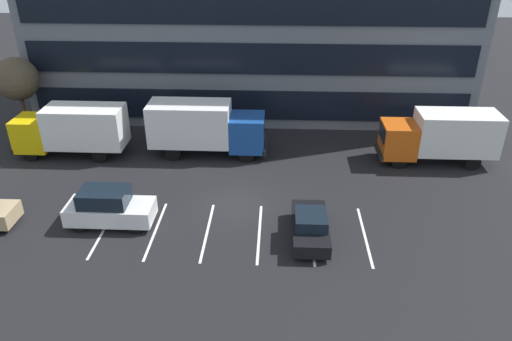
{
  "coord_description": "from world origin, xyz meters",
  "views": [
    {
      "loc": [
        2.24,
        -24.2,
        15.13
      ],
      "look_at": [
        1.01,
        1.69,
        1.4
      ],
      "focal_mm": 34.18,
      "sensor_mm": 36.0,
      "label": 1
    }
  ],
  "objects_px": {
    "box_truck_orange": "(441,135)",
    "box_truck_blue": "(205,126)",
    "box_truck_yellow": "(72,129)",
    "sedan_black": "(310,226)",
    "suv_white": "(109,208)",
    "bare_tree": "(17,79)"
  },
  "relations": [
    {
      "from": "box_truck_yellow",
      "to": "sedan_black",
      "type": "relative_size",
      "value": 1.74
    },
    {
      "from": "box_truck_blue",
      "to": "box_truck_orange",
      "type": "bearing_deg",
      "value": -1.8
    },
    {
      "from": "bare_tree",
      "to": "box_truck_yellow",
      "type": "bearing_deg",
      "value": -34.79
    },
    {
      "from": "box_truck_orange",
      "to": "suv_white",
      "type": "height_order",
      "value": "box_truck_orange"
    },
    {
      "from": "box_truck_yellow",
      "to": "bare_tree",
      "type": "bearing_deg",
      "value": 145.21
    },
    {
      "from": "box_truck_orange",
      "to": "suv_white",
      "type": "bearing_deg",
      "value": -157.0
    },
    {
      "from": "box_truck_orange",
      "to": "sedan_black",
      "type": "distance_m",
      "value": 13.11
    },
    {
      "from": "box_truck_yellow",
      "to": "sedan_black",
      "type": "distance_m",
      "value": 18.45
    },
    {
      "from": "box_truck_orange",
      "to": "box_truck_blue",
      "type": "bearing_deg",
      "value": 178.2
    },
    {
      "from": "box_truck_yellow",
      "to": "box_truck_orange",
      "type": "bearing_deg",
      "value": 0.24
    },
    {
      "from": "box_truck_orange",
      "to": "suv_white",
      "type": "xyz_separation_m",
      "value": [
        -19.99,
        -8.48,
        -0.98
      ]
    },
    {
      "from": "box_truck_orange",
      "to": "bare_tree",
      "type": "height_order",
      "value": "bare_tree"
    },
    {
      "from": "box_truck_yellow",
      "to": "box_truck_orange",
      "type": "xyz_separation_m",
      "value": [
        25.07,
        0.11,
        -0.0
      ]
    },
    {
      "from": "box_truck_orange",
      "to": "sedan_black",
      "type": "bearing_deg",
      "value": -134.42
    },
    {
      "from": "box_truck_yellow",
      "to": "sedan_black",
      "type": "height_order",
      "value": "box_truck_yellow"
    },
    {
      "from": "box_truck_blue",
      "to": "sedan_black",
      "type": "xyz_separation_m",
      "value": [
        6.84,
        -9.82,
        -1.36
      ]
    },
    {
      "from": "suv_white",
      "to": "box_truck_blue",
      "type": "bearing_deg",
      "value": 65.94
    },
    {
      "from": "box_truck_orange",
      "to": "sedan_black",
      "type": "relative_size",
      "value": 1.74
    },
    {
      "from": "box_truck_blue",
      "to": "sedan_black",
      "type": "distance_m",
      "value": 12.05
    },
    {
      "from": "box_truck_yellow",
      "to": "box_truck_blue",
      "type": "height_order",
      "value": "box_truck_blue"
    },
    {
      "from": "sedan_black",
      "to": "bare_tree",
      "type": "bearing_deg",
      "value": 148.75
    },
    {
      "from": "box_truck_orange",
      "to": "box_truck_yellow",
      "type": "bearing_deg",
      "value": -179.76
    }
  ]
}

